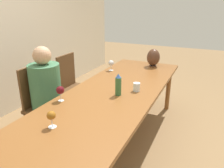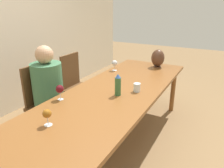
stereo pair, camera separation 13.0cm
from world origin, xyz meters
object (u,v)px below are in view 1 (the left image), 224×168
at_px(wine_glass_0, 51,116).
at_px(chair_near, 43,103).
at_px(water_tumbler, 137,87).
at_px(wine_glass_1, 111,63).
at_px(vase, 153,58).
at_px(chair_far, 74,85).
at_px(water_bottle, 118,85).
at_px(wine_glass_2, 60,90).
at_px(person_near, 47,94).

distance_m(wine_glass_0, chair_near, 1.06).
relative_size(water_tumbler, wine_glass_1, 0.63).
bearing_deg(vase, chair_far, 125.53).
relative_size(water_bottle, chair_far, 0.25).
bearing_deg(water_bottle, chair_far, 59.97).
bearing_deg(wine_glass_2, wine_glass_0, -150.39).
relative_size(water_bottle, chair_near, 0.25).
height_order(water_bottle, wine_glass_1, water_bottle).
height_order(chair_far, person_near, person_near).
xyz_separation_m(vase, wine_glass_1, (-0.47, 0.49, -0.03)).
bearing_deg(person_near, water_bottle, -81.69).
xyz_separation_m(water_bottle, chair_far, (0.55, 0.96, -0.34)).
relative_size(vase, wine_glass_0, 1.95).
xyz_separation_m(wine_glass_2, person_near, (0.25, 0.40, -0.20)).
xyz_separation_m(wine_glass_1, chair_near, (-0.92, 0.50, -0.33)).
xyz_separation_m(water_bottle, vase, (1.26, -0.04, 0.03)).
bearing_deg(chair_near, wine_glass_1, -28.54).
bearing_deg(wine_glass_2, chair_far, 27.92).
relative_size(water_bottle, person_near, 0.20).
xyz_separation_m(wine_glass_0, chair_far, (1.36, 0.74, -0.32)).
xyz_separation_m(chair_far, person_near, (-0.68, -0.09, 0.13)).
xyz_separation_m(wine_glass_1, person_near, (-0.92, 0.41, -0.20)).
bearing_deg(chair_near, person_near, -90.00).
bearing_deg(water_tumbler, wine_glass_0, 160.41).
bearing_deg(wine_glass_2, water_tumbler, -46.77).
xyz_separation_m(water_bottle, water_tumbler, (0.19, -0.14, -0.07)).
distance_m(water_tumbler, vase, 1.08).
bearing_deg(wine_glass_0, wine_glass_2, 29.61).
bearing_deg(chair_near, water_bottle, -82.46).
distance_m(water_tumbler, chair_near, 1.17).
distance_m(chair_near, person_near, 0.16).
relative_size(vase, wine_glass_1, 1.79).
distance_m(vase, wine_glass_2, 1.72).
bearing_deg(wine_glass_1, wine_glass_2, 179.65).
bearing_deg(wine_glass_0, chair_far, 28.46).
relative_size(water_bottle, water_tumbler, 2.48).
bearing_deg(wine_glass_2, vase, -17.00).
distance_m(water_tumbler, wine_glass_2, 0.83).
xyz_separation_m(chair_near, person_near, (-0.00, -0.09, 0.13)).
bearing_deg(wine_glass_0, wine_glass_1, 8.49).
relative_size(water_tumbler, person_near, 0.08).
bearing_deg(chair_near, water_tumbler, -73.98).
height_order(water_bottle, wine_glass_2, water_bottle).
height_order(wine_glass_1, chair_near, chair_near).
distance_m(vase, person_near, 1.67).
height_order(vase, wine_glass_0, vase).
relative_size(water_tumbler, chair_near, 0.10).
bearing_deg(water_tumbler, water_bottle, 143.22).
bearing_deg(chair_far, water_tumbler, -108.36).
distance_m(wine_glass_2, chair_far, 1.11).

